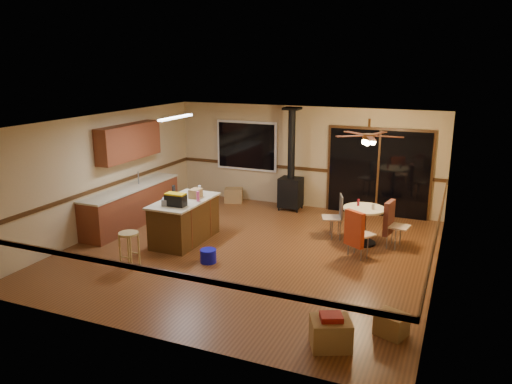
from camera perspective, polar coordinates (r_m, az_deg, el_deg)
The scene contains 35 objects.
floor at distance 10.09m, azimuth -0.67°, elevation -6.73°, with size 7.00×7.00×0.00m, color brown.
ceiling at distance 9.45m, azimuth -0.71°, elevation 8.10°, with size 7.00×7.00×0.00m, color silver.
wall_back at distance 12.90m, azimuth 5.54°, elevation 3.99°, with size 7.00×7.00×0.00m, color tan.
wall_front at distance 6.77m, azimuth -12.66°, elevation -6.34°, with size 7.00×7.00×0.00m, color tan.
wall_left at distance 11.50m, azimuth -16.90°, elevation 2.10°, with size 7.00×7.00×0.00m, color tan.
wall_right at distance 8.94m, azimuth 20.37°, elevation -1.74°, with size 7.00×7.00×0.00m, color tan.
chair_rail at distance 9.77m, azimuth -0.68°, elevation -1.26°, with size 7.00×7.00×0.08m, color #3B220E, non-canonical shape.
window at distance 13.37m, azimuth -1.08°, elevation 5.31°, with size 1.72×0.10×1.32m, color black.
sliding_door at distance 12.48m, azimuth 13.80°, elevation 2.09°, with size 2.52×0.10×2.10m, color black.
lower_cabinets at distance 11.91m, azimuth -13.96°, elevation -1.60°, with size 0.60×3.00×0.86m, color brown.
countertop at distance 11.80m, azimuth -14.09°, elevation 0.50°, with size 0.64×3.04×0.04m, color #C2B896.
upper_cabinets at distance 11.83m, azimuth -14.31°, elevation 5.57°, with size 0.35×2.00×0.80m, color brown.
kitchen_island at distance 10.59m, azimuth -8.15°, elevation -3.23°, with size 0.88×1.68×0.90m.
wood_stove at distance 12.66m, azimuth 4.00°, elevation 1.17°, with size 0.55×0.50×2.52m.
ceiling_fan at distance 10.16m, azimuth 12.73°, elevation 6.00°, with size 0.24×0.24×0.55m.
fluorescent_strip at distance 10.55m, azimuth -9.14°, elevation 8.40°, with size 0.10×1.20×0.04m, color white.
toolbox_grey at distance 10.12m, azimuth -9.52°, elevation -1.10°, with size 0.42×0.23×0.13m, color slate.
toolbox_black at distance 10.03m, azimuth -9.16°, elevation -0.95°, with size 0.41×0.22×0.23m, color black.
toolbox_yellow_lid at distance 10.00m, azimuth -9.19°, elevation -0.23°, with size 0.40×0.21×0.03m, color gold.
box_on_island at distance 10.58m, azimuth -6.92°, elevation -0.15°, with size 0.21×0.28×0.19m, color olive.
bottle_dark at distance 10.70m, azimuth -9.38°, elevation 0.10°, with size 0.07×0.07×0.25m, color black.
bottle_pink at distance 10.30m, azimuth -6.65°, elevation -0.49°, with size 0.07×0.07×0.21m, color #D84C8C.
bottle_white at distance 10.87m, azimuth -6.46°, elevation 0.26°, with size 0.06×0.06×0.18m, color white.
bar_stool at distance 9.54m, azimuth -14.26°, elevation -6.38°, with size 0.36×0.36×0.66m, color tan.
blue_bucket at distance 9.54m, azimuth -5.48°, elevation -7.29°, with size 0.31×0.31×0.25m, color #0C0EB0.
dining_table at distance 10.53m, azimuth 12.21°, elevation -3.08°, with size 0.86×0.86×0.78m.
glass_red at distance 10.56m, azimuth 11.61°, elevation -1.17°, with size 0.05×0.05×0.14m, color #590C14.
glass_cream at distance 10.37m, azimuth 13.23°, elevation -1.61°, with size 0.05×0.05×0.13m, color beige.
chair_left at distance 10.76m, azimuth 9.23°, elevation -2.22°, with size 0.52×0.51×0.51m.
chair_near at distance 9.71m, azimuth 11.28°, elevation -4.14°, with size 0.60×0.61×0.70m.
chair_right at distance 10.52m, azimuth 15.09°, elevation -2.90°, with size 0.52×0.49×0.70m.
box_under_window at distance 13.43m, azimuth -2.57°, elevation -0.39°, with size 0.47×0.38×0.38m, color olive.
box_corner_a at distance 6.94m, azimuth 8.52°, elevation -15.67°, with size 0.52×0.44×0.40m, color olive.
box_corner_b at distance 7.39m, azimuth 15.23°, elevation -14.38°, with size 0.40×0.34×0.32m, color olive.
box_small_red at distance 6.83m, azimuth 8.60°, elevation -13.95°, with size 0.29×0.24×0.08m, color maroon.
Camera 1 is at (3.75, -8.60, 3.70)m, focal length 35.00 mm.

